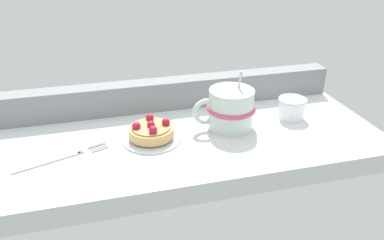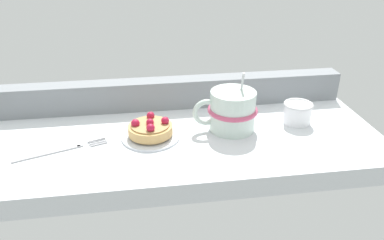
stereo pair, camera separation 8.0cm
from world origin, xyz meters
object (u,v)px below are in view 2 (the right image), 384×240
Objects in this scene: raspberry_tart at (150,128)px; dessert_plate at (151,135)px; dessert_fork at (62,149)px; sugar_bowl at (297,112)px; coffee_mug at (232,111)px.

dessert_plate is at bearing 39.41° from raspberry_tart.
dessert_fork is at bearing -170.07° from raspberry_tart.
dessert_fork is at bearing -174.35° from sugar_bowl.
dessert_plate is at bearing 9.94° from dessert_fork.
raspberry_tart is at bearing -176.43° from coffee_mug.
dessert_plate reaches higher than dessert_fork.
dessert_plate is 1.33× the size of raspberry_tart.
coffee_mug is 35.19cm from dessert_fork.
raspberry_tart is 17.48cm from coffee_mug.
coffee_mug is at bearing 3.55° from dessert_plate.
raspberry_tart is 0.52× the size of dessert_fork.
raspberry_tart is (-0.01, -0.01, 1.74)cm from dessert_plate.
dessert_plate is 17.78cm from coffee_mug.
coffee_mug reaches higher than dessert_plate.
sugar_bowl is (15.22, 0.81, -1.85)cm from coffee_mug.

